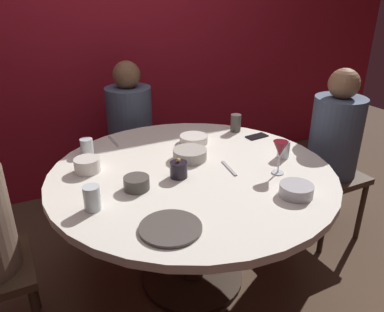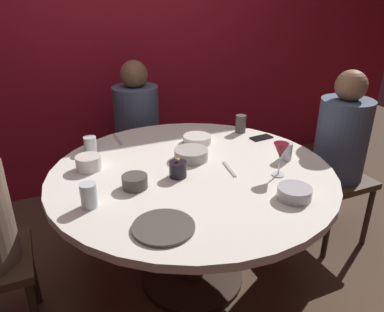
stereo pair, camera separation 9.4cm
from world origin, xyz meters
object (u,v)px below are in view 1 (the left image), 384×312
(candle_holder, at_px, (179,170))
(cell_phone, at_px, (257,136))
(cup_by_left_diner, at_px, (236,123))
(bowl_small_white, at_px, (190,154))
(cup_near_candle, at_px, (92,198))
(bowl_serving_large, at_px, (296,190))
(cup_center_front, at_px, (283,149))
(seated_diner_back, at_px, (130,118))
(cup_by_right_diner, at_px, (87,147))
(dining_table, at_px, (192,191))
(bowl_rice_portion, at_px, (87,165))
(bowl_sauce_side, at_px, (137,183))
(seated_diner_right, at_px, (335,138))
(bowl_salad_center, at_px, (194,139))
(dinner_plate, at_px, (170,228))
(wine_glass, at_px, (280,150))

(candle_holder, relative_size, cell_phone, 0.74)
(cell_phone, relative_size, cup_by_left_diner, 1.21)
(bowl_small_white, height_order, cup_near_candle, cup_near_candle)
(cell_phone, height_order, bowl_serving_large, bowl_serving_large)
(bowl_small_white, xyz_separation_m, cup_center_front, (0.48, -0.21, 0.02))
(seated_diner_back, xyz_separation_m, cup_by_right_diner, (-0.44, -0.58, 0.07))
(dining_table, bearing_deg, cup_near_candle, -165.12)
(cup_by_right_diner, bearing_deg, bowl_rice_portion, -102.33)
(bowl_sauce_side, bearing_deg, bowl_small_white, 26.53)
(candle_holder, bearing_deg, cell_phone, 21.99)
(seated_diner_right, height_order, cup_center_front, seated_diner_right)
(bowl_small_white, bearing_deg, bowl_salad_center, 57.56)
(candle_holder, distance_m, bowl_sauce_side, 0.23)
(dining_table, height_order, bowl_serving_large, bowl_serving_large)
(bowl_rice_portion, xyz_separation_m, cup_center_front, (1.02, -0.32, 0.01))
(dining_table, height_order, bowl_small_white, bowl_small_white)
(cell_phone, xyz_separation_m, bowl_rice_portion, (-1.08, -0.00, 0.03))
(dining_table, bearing_deg, candle_holder, -156.93)
(bowl_sauce_side, bearing_deg, dinner_plate, -88.61)
(candle_holder, height_order, cell_phone, candle_holder)
(dining_table, xyz_separation_m, dinner_plate, (-0.32, -0.43, 0.14))
(seated_diner_right, xyz_separation_m, bowl_small_white, (-0.98, 0.13, 0.04))
(seated_diner_back, distance_m, wine_glass, 1.33)
(cup_by_right_diner, bearing_deg, wine_glass, -40.15)
(bowl_salad_center, relative_size, cup_center_front, 1.78)
(cell_phone, xyz_separation_m, bowl_sauce_side, (-0.91, -0.30, 0.03))
(seated_diner_back, xyz_separation_m, cell_phone, (0.59, -0.80, 0.03))
(bowl_salad_center, xyz_separation_m, cup_center_front, (0.35, -0.42, 0.03))
(dining_table, height_order, cup_by_left_diner, cup_by_left_diner)
(dining_table, bearing_deg, bowl_small_white, 68.00)
(wine_glass, bearing_deg, cell_phone, 65.87)
(bowl_sauce_side, bearing_deg, wine_glass, -13.75)
(seated_diner_right, xyz_separation_m, bowl_serving_large, (-0.72, -0.45, 0.03))
(wine_glass, xyz_separation_m, bowl_sauce_side, (-0.70, 0.17, -0.10))
(dining_table, relative_size, bowl_serving_large, 9.57)
(cell_phone, distance_m, bowl_sauce_side, 0.96)
(wine_glass, height_order, bowl_sauce_side, wine_glass)
(candle_holder, distance_m, dinner_plate, 0.45)
(cell_phone, bearing_deg, dining_table, -73.62)
(bowl_salad_center, height_order, bowl_small_white, bowl_small_white)
(wine_glass, height_order, bowl_salad_center, wine_glass)
(wine_glass, height_order, cup_by_right_diner, wine_glass)
(bowl_serving_large, distance_m, bowl_salad_center, 0.79)
(bowl_salad_center, xyz_separation_m, cup_near_candle, (-0.74, -0.48, 0.03))
(dinner_plate, relative_size, cup_by_left_diner, 2.19)
(dinner_plate, distance_m, cup_by_left_diner, 1.17)
(candle_holder, height_order, bowl_rice_portion, candle_holder)
(seated_diner_right, height_order, cup_by_right_diner, seated_diner_right)
(bowl_salad_center, distance_m, cup_by_right_diner, 0.64)
(bowl_sauce_side, bearing_deg, cup_center_front, -1.78)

